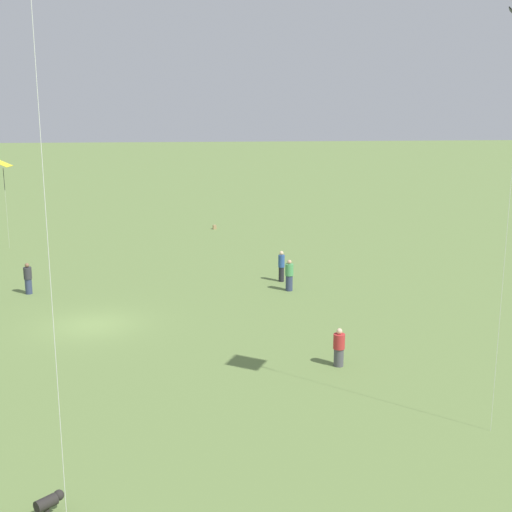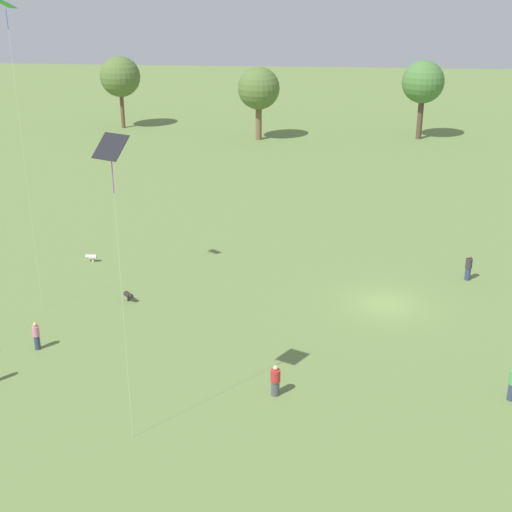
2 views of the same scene
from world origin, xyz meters
name	(u,v)px [view 2 (image 2 of 2)]	position (x,y,z in m)	size (l,w,h in m)	color
ground_plane	(386,304)	(0.00, 0.00, 0.00)	(240.00, 240.00, 0.00)	olive
tree_0	(120,77)	(-30.55, 51.39, 6.59)	(5.17, 5.17, 9.21)	brown
tree_1	(259,89)	(-12.10, 45.94, 6.13)	(5.04, 5.04, 8.73)	brown
tree_2	(423,82)	(7.50, 48.27, 6.81)	(5.07, 5.07, 9.43)	brown
person_1	(275,381)	(-6.06, -10.78, 0.78)	(0.58, 0.58, 1.62)	#4C4C51
person_2	(468,268)	(5.68, 4.33, 0.86)	(0.46, 0.46, 1.75)	#333D5B
person_3	(36,336)	(-19.21, -7.50, 0.79)	(0.39, 0.39, 1.60)	#333D5B
kite_1	(111,156)	(-12.07, -14.75, 12.59)	(1.46, 1.31, 13.37)	black
kite_2	(7,21)	(-20.84, -2.61, 16.64)	(1.31, 1.30, 17.75)	green
dog_0	(129,295)	(-15.84, -1.12, 0.41)	(0.73, 0.75, 0.61)	black
dog_1	(91,257)	(-20.21, 5.06, 0.36)	(0.79, 0.37, 0.56)	silver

